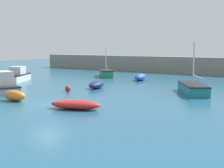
% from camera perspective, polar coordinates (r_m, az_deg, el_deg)
% --- Properties ---
extents(ground_plane, '(120.00, 120.00, 0.20)m').
position_cam_1_polar(ground_plane, '(22.69, -11.66, -3.80)').
color(ground_plane, '#235B7A').
extents(harbor_breakwater, '(57.10, 2.61, 2.49)m').
position_cam_1_polar(harbor_breakwater, '(48.08, 14.61, 3.32)').
color(harbor_breakwater, gray).
rests_on(harbor_breakwater, ground_plane).
extents(rowboat_blue_near, '(1.99, 3.24, 0.82)m').
position_cam_1_polar(rowboat_blue_near, '(37.62, 5.17, 1.30)').
color(rowboat_blue_near, '#2D56B7').
rests_on(rowboat_blue_near, ground_plane).
extents(open_tender_yellow, '(3.64, 2.38, 0.61)m').
position_cam_1_polar(open_tender_yellow, '(20.45, -6.68, -3.72)').
color(open_tender_yellow, red).
rests_on(open_tender_yellow, ground_plane).
extents(rowboat_white_midwater, '(1.95, 3.06, 0.71)m').
position_cam_1_polar(rowboat_white_midwater, '(30.42, -2.86, -0.10)').
color(rowboat_white_midwater, navy).
rests_on(rowboat_white_midwater, ground_plane).
extents(sailboat_short_mast, '(4.02, 4.35, 3.85)m').
position_cam_1_polar(sailboat_short_mast, '(41.88, -1.12, 2.01)').
color(sailboat_short_mast, '#287A4C').
rests_on(sailboat_short_mast, ground_plane).
extents(cabin_cruiser_white, '(3.99, 5.09, 1.72)m').
position_cam_1_polar(cabin_cruiser_white, '(38.10, -17.01, 1.43)').
color(cabin_cruiser_white, white).
rests_on(cabin_cruiser_white, ground_plane).
extents(motorboat_grey_hull, '(5.66, 3.81, 1.88)m').
position_cam_1_polar(motorboat_grey_hull, '(29.42, -19.62, -0.12)').
color(motorboat_grey_hull, gray).
rests_on(motorboat_grey_hull, ground_plane).
extents(sailboat_twin_hulled, '(4.20, 5.33, 4.46)m').
position_cam_1_polar(sailboat_twin_hulled, '(27.80, 14.56, -0.77)').
color(sailboat_twin_hulled, teal).
rests_on(sailboat_twin_hulled, ground_plane).
extents(fishing_dinghy_green, '(2.08, 1.03, 0.81)m').
position_cam_1_polar(fishing_dinghy_green, '(24.42, -17.39, -2.03)').
color(fishing_dinghy_green, orange).
rests_on(fishing_dinghy_green, ground_plane).
extents(mooring_buoy_red, '(0.52, 0.52, 0.52)m').
position_cam_1_polar(mooring_buoy_red, '(28.45, -8.09, -0.85)').
color(mooring_buoy_red, red).
rests_on(mooring_buoy_red, ground_plane).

